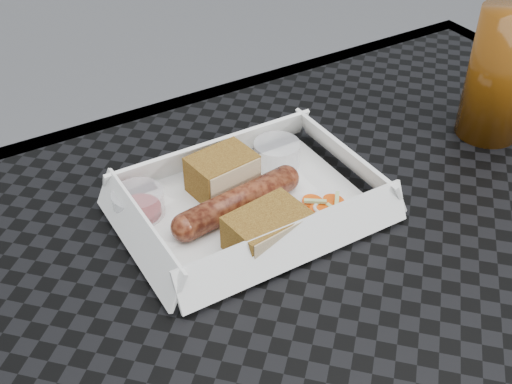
{
  "coord_description": "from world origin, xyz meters",
  "views": [
    {
      "loc": [
        -0.36,
        -0.27,
        1.15
      ],
      "look_at": [
        -0.11,
        0.15,
        0.78
      ],
      "focal_mm": 45.0,
      "sensor_mm": 36.0,
      "label": 1
    }
  ],
  "objects_px": {
    "food_tray": "(251,209)",
    "drink_glass": "(500,75)",
    "patio_table": "(428,322)",
    "bratwurst": "(238,202)"
  },
  "relations": [
    {
      "from": "patio_table",
      "to": "drink_glass",
      "type": "relative_size",
      "value": 5.33
    },
    {
      "from": "food_tray",
      "to": "bratwurst",
      "type": "distance_m",
      "value": 0.02
    },
    {
      "from": "drink_glass",
      "to": "patio_table",
      "type": "bearing_deg",
      "value": -145.43
    },
    {
      "from": "patio_table",
      "to": "food_tray",
      "type": "relative_size",
      "value": 3.64
    },
    {
      "from": "food_tray",
      "to": "drink_glass",
      "type": "relative_size",
      "value": 1.46
    },
    {
      "from": "patio_table",
      "to": "drink_glass",
      "type": "height_order",
      "value": "drink_glass"
    },
    {
      "from": "patio_table",
      "to": "drink_glass",
      "type": "xyz_separation_m",
      "value": [
        0.2,
        0.14,
        0.15
      ]
    },
    {
      "from": "patio_table",
      "to": "food_tray",
      "type": "distance_m",
      "value": 0.21
    },
    {
      "from": "bratwurst",
      "to": "drink_glass",
      "type": "height_order",
      "value": "drink_glass"
    },
    {
      "from": "food_tray",
      "to": "drink_glass",
      "type": "height_order",
      "value": "drink_glass"
    }
  ]
}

